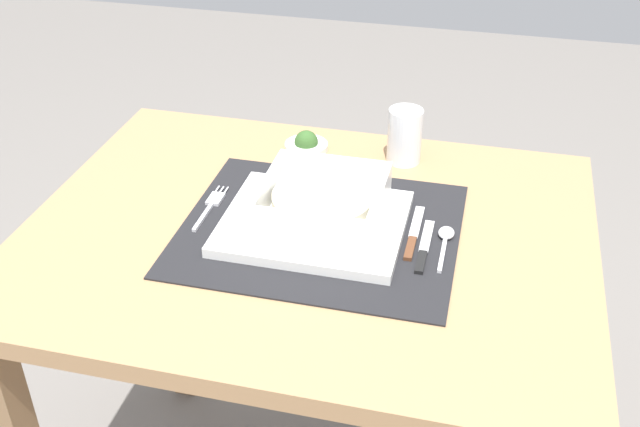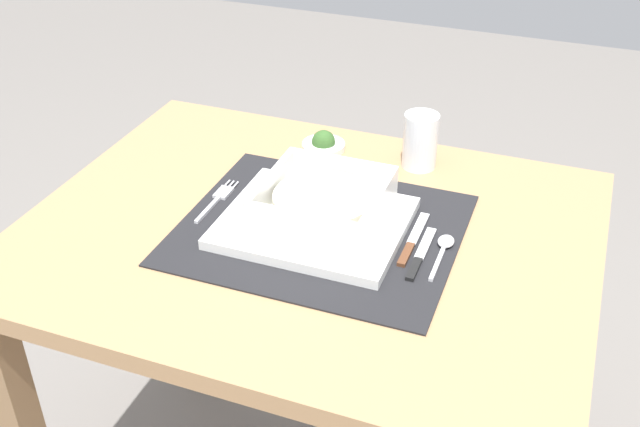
# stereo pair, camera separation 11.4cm
# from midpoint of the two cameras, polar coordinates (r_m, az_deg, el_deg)

# --- Properties ---
(dining_table) EXTENTS (0.86, 0.67, 0.71)m
(dining_table) POSITION_cam_midpoint_polar(r_m,az_deg,el_deg) (1.23, 1.82, -5.64)
(dining_table) COLOR #A37A51
(dining_table) RESTS_ON ground
(placemat) EXTENTS (0.42, 0.35, 0.00)m
(placemat) POSITION_cam_midpoint_polar(r_m,az_deg,el_deg) (1.15, 2.82, -1.28)
(placemat) COLOR black
(placemat) RESTS_ON dining_table
(serving_plate) EXTENTS (0.27, 0.23, 0.02)m
(serving_plate) POSITION_cam_midpoint_polar(r_m,az_deg,el_deg) (1.15, 2.35, -0.83)
(serving_plate) COLOR white
(serving_plate) RESTS_ON placemat
(porridge_bowl) EXTENTS (0.18, 0.18, 0.06)m
(porridge_bowl) POSITION_cam_midpoint_polar(r_m,az_deg,el_deg) (1.14, 3.10, 0.60)
(porridge_bowl) COLOR white
(porridge_bowl) RESTS_ON serving_plate
(fork) EXTENTS (0.02, 0.13, 0.00)m
(fork) POSITION_cam_midpoint_polar(r_m,az_deg,el_deg) (1.23, -4.94, 1.11)
(fork) COLOR silver
(fork) RESTS_ON placemat
(spoon) EXTENTS (0.02, 0.11, 0.01)m
(spoon) POSITION_cam_midpoint_polar(r_m,az_deg,el_deg) (1.13, 12.12, -2.48)
(spoon) COLOR silver
(spoon) RESTS_ON placemat
(butter_knife) EXTENTS (0.01, 0.13, 0.01)m
(butter_knife) POSITION_cam_midpoint_polar(r_m,az_deg,el_deg) (1.11, 10.39, -3.27)
(butter_knife) COLOR black
(butter_knife) RESTS_ON placemat
(bread_knife) EXTENTS (0.01, 0.14, 0.01)m
(bread_knife) POSITION_cam_midpoint_polar(r_m,az_deg,el_deg) (1.13, 9.75, -2.19)
(bread_knife) COLOR #59331E
(bread_knife) RESTS_ON placemat
(drinking_glass) EXTENTS (0.06, 0.06, 0.10)m
(drinking_glass) POSITION_cam_midpoint_polar(r_m,az_deg,el_deg) (1.32, 9.95, 5.11)
(drinking_glass) COLOR white
(drinking_glass) RESTS_ON dining_table
(condiment_saucer) EXTENTS (0.08, 0.08, 0.04)m
(condiment_saucer) POSITION_cam_midpoint_polar(r_m,az_deg,el_deg) (1.37, 2.65, 5.14)
(condiment_saucer) COLOR white
(condiment_saucer) RESTS_ON dining_table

